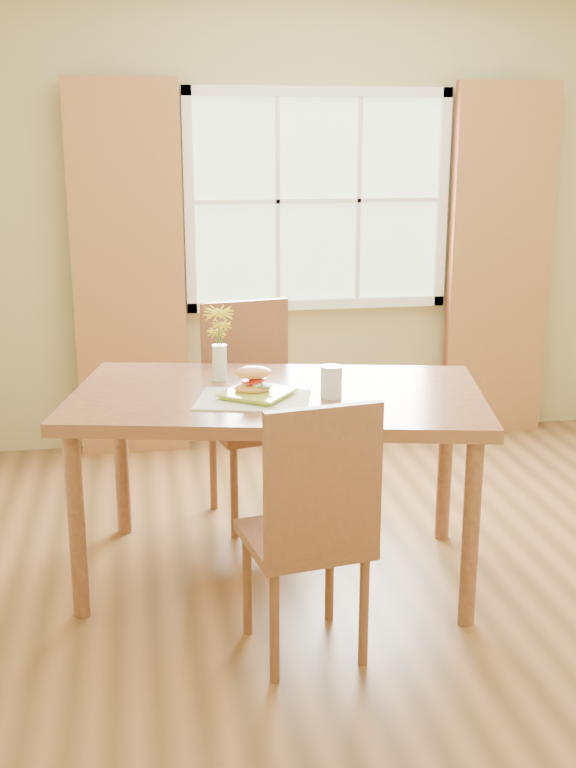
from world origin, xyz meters
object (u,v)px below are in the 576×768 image
(dining_table, at_px, (277,412))
(croissant_sandwich, at_px, (253,380))
(chair_near, at_px, (313,522))
(chair_far, at_px, (251,400))
(water_glass, at_px, (331,383))
(flower_vase, at_px, (219,337))

(dining_table, distance_m, croissant_sandwich, 0.20)
(chair_near, height_order, chair_far, chair_far)
(water_glass, bearing_deg, flower_vase, 140.72)
(chair_near, bearing_deg, dining_table, 82.05)
(water_glass, bearing_deg, croissant_sandwich, 170.61)
(croissant_sandwich, bearing_deg, chair_far, 88.98)
(flower_vase, bearing_deg, croissant_sandwich, -69.85)
(dining_table, relative_size, chair_near, 1.86)
(croissant_sandwich, height_order, flower_vase, flower_vase)
(water_glass, height_order, flower_vase, flower_vase)
(dining_table, height_order, chair_near, chair_near)
(croissant_sandwich, xyz_separation_m, flower_vase, (-0.11, 0.30, 0.12))
(dining_table, bearing_deg, water_glass, -17.39)
(dining_table, bearing_deg, chair_far, 103.65)
(chair_near, distance_m, chair_far, 1.42)
(dining_table, height_order, chair_far, chair_far)
(chair_near, distance_m, water_glass, 0.71)
(croissant_sandwich, bearing_deg, chair_near, -73.33)
(water_glass, xyz_separation_m, flower_vase, (-0.42, 0.35, 0.13))
(chair_near, height_order, water_glass, chair_near)
(chair_far, bearing_deg, chair_near, -99.54)
(chair_near, xyz_separation_m, water_glass, (0.19, 0.59, 0.35))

